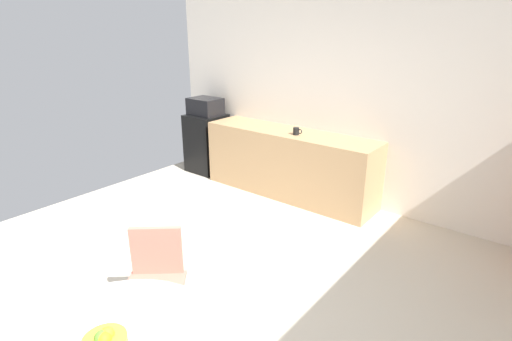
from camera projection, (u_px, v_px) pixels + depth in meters
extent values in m
plane|color=beige|center=(182.00, 321.00, 3.13)|extent=(6.00, 6.00, 0.00)
cube|color=silver|center=(359.00, 104.00, 4.89)|extent=(6.00, 0.10, 2.60)
cube|color=tan|center=(289.00, 163.00, 5.38)|extent=(2.46, 0.60, 0.90)
cube|color=black|center=(207.00, 143.00, 6.30)|extent=(0.54, 0.54, 0.92)
cube|color=black|center=(205.00, 106.00, 6.10)|extent=(0.48, 0.38, 0.26)
cylinder|color=silver|center=(175.00, 329.00, 2.76)|extent=(0.02, 0.02, 0.42)
cylinder|color=silver|center=(129.00, 331.00, 2.74)|extent=(0.02, 0.02, 0.42)
cylinder|color=silver|center=(181.00, 300.00, 3.05)|extent=(0.02, 0.02, 0.42)
cylinder|color=silver|center=(140.00, 301.00, 3.04)|extent=(0.02, 0.02, 0.42)
cube|color=#DB7260|center=(154.00, 289.00, 2.82)|extent=(0.59, 0.59, 0.03)
cube|color=#DB7260|center=(156.00, 250.00, 2.93)|extent=(0.31, 0.28, 0.38)
sphere|color=#66B233|center=(102.00, 339.00, 1.86)|extent=(0.07, 0.07, 0.07)
sphere|color=#66B233|center=(102.00, 337.00, 1.86)|extent=(0.07, 0.07, 0.07)
sphere|color=yellow|center=(107.00, 334.00, 1.88)|extent=(0.07, 0.07, 0.07)
sphere|color=orange|center=(104.00, 339.00, 1.85)|extent=(0.07, 0.07, 0.07)
cylinder|color=black|center=(296.00, 131.00, 5.05)|extent=(0.08, 0.08, 0.09)
torus|color=black|center=(300.00, 131.00, 5.02)|extent=(0.06, 0.01, 0.06)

